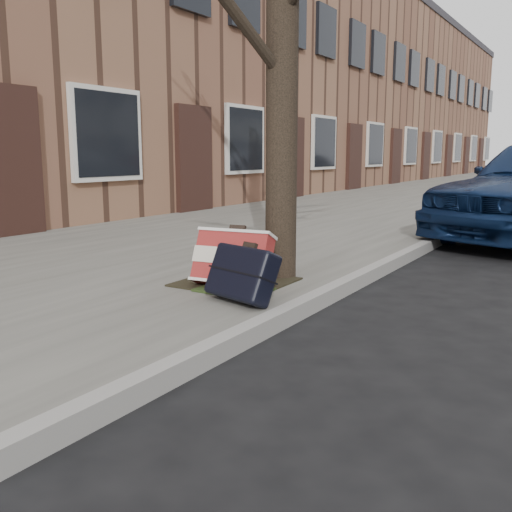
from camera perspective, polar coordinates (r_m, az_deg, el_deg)
The scene contains 6 objects.
ground at distance 3.07m, azimuth 17.51°, elevation -13.46°, with size 120.00×120.00×0.00m, color black.
near_sidewalk at distance 18.30m, azimuth 18.03°, elevation 6.12°, with size 5.00×70.00×0.12m, color slate.
house_near at distance 21.48m, azimuth 3.17°, elevation 16.33°, with size 6.80×40.00×7.00m, color brown.
dirt_patch at distance 4.87m, azimuth -2.05°, elevation -2.60°, with size 0.85×0.85×0.01m, color black.
suitcase_red at distance 4.63m, azimuth -2.34°, elevation -0.32°, with size 0.62×0.17×0.45m, color maroon.
suitcase_navy at distance 4.19m, azimuth -1.40°, elevation -1.74°, with size 0.56×0.18×0.40m, color black.
Camera 1 is at (0.64, -2.74, 1.21)m, focal length 40.00 mm.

